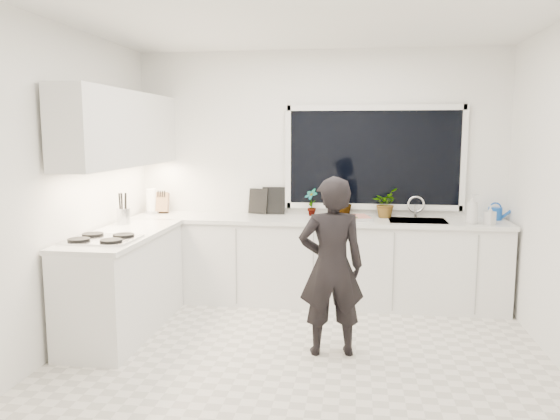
# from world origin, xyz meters

# --- Properties ---
(floor) EXTENTS (4.00, 3.50, 0.02)m
(floor) POSITION_xyz_m (0.00, 0.00, -0.01)
(floor) COLOR beige
(floor) RESTS_ON ground
(wall_back) EXTENTS (4.00, 0.02, 2.70)m
(wall_back) POSITION_xyz_m (0.00, 1.76, 1.35)
(wall_back) COLOR white
(wall_back) RESTS_ON ground
(wall_left) EXTENTS (0.02, 3.50, 2.70)m
(wall_left) POSITION_xyz_m (-2.01, 0.00, 1.35)
(wall_left) COLOR white
(wall_left) RESTS_ON ground
(ceiling) EXTENTS (4.00, 3.50, 0.02)m
(ceiling) POSITION_xyz_m (0.00, 0.00, 2.71)
(ceiling) COLOR white
(ceiling) RESTS_ON wall_back
(window) EXTENTS (1.80, 0.02, 1.00)m
(window) POSITION_xyz_m (0.60, 1.73, 1.55)
(window) COLOR black
(window) RESTS_ON wall_back
(base_cabinets_back) EXTENTS (3.92, 0.58, 0.88)m
(base_cabinets_back) POSITION_xyz_m (0.00, 1.45, 0.44)
(base_cabinets_back) COLOR white
(base_cabinets_back) RESTS_ON floor
(base_cabinets_left) EXTENTS (0.58, 1.60, 0.88)m
(base_cabinets_left) POSITION_xyz_m (-1.67, 0.35, 0.44)
(base_cabinets_left) COLOR white
(base_cabinets_left) RESTS_ON floor
(countertop_back) EXTENTS (3.94, 0.62, 0.04)m
(countertop_back) POSITION_xyz_m (0.00, 1.44, 0.90)
(countertop_back) COLOR silver
(countertop_back) RESTS_ON base_cabinets_back
(countertop_left) EXTENTS (0.62, 1.60, 0.04)m
(countertop_left) POSITION_xyz_m (-1.67, 0.35, 0.90)
(countertop_left) COLOR silver
(countertop_left) RESTS_ON base_cabinets_left
(upper_cabinets) EXTENTS (0.34, 2.10, 0.70)m
(upper_cabinets) POSITION_xyz_m (-1.79, 0.70, 1.85)
(upper_cabinets) COLOR white
(upper_cabinets) RESTS_ON wall_left
(sink) EXTENTS (0.58, 0.42, 0.14)m
(sink) POSITION_xyz_m (1.05, 1.45, 0.87)
(sink) COLOR silver
(sink) RESTS_ON countertop_back
(faucet) EXTENTS (0.03, 0.03, 0.22)m
(faucet) POSITION_xyz_m (1.05, 1.65, 1.03)
(faucet) COLOR silver
(faucet) RESTS_ON countertop_back
(stovetop) EXTENTS (0.56, 0.48, 0.03)m
(stovetop) POSITION_xyz_m (-1.69, -0.00, 0.94)
(stovetop) COLOR black
(stovetop) RESTS_ON countertop_left
(person) EXTENTS (0.59, 0.45, 1.47)m
(person) POSITION_xyz_m (0.23, 0.10, 0.74)
(person) COLOR black
(person) RESTS_ON floor
(pizza_tray) EXTENTS (0.50, 0.42, 0.03)m
(pizza_tray) POSITION_xyz_m (0.35, 1.42, 0.94)
(pizza_tray) COLOR silver
(pizza_tray) RESTS_ON countertop_back
(pizza) EXTENTS (0.45, 0.37, 0.01)m
(pizza) POSITION_xyz_m (0.35, 1.42, 0.95)
(pizza) COLOR red
(pizza) RESTS_ON pizza_tray
(watering_can) EXTENTS (0.15, 0.15, 0.13)m
(watering_can) POSITION_xyz_m (1.85, 1.61, 0.98)
(watering_can) COLOR #124BAD
(watering_can) RESTS_ON countertop_back
(paper_towel_roll) EXTENTS (0.13, 0.13, 0.26)m
(paper_towel_roll) POSITION_xyz_m (-1.85, 1.55, 1.05)
(paper_towel_roll) COLOR white
(paper_towel_roll) RESTS_ON countertop_back
(knife_block) EXTENTS (0.14, 0.11, 0.22)m
(knife_block) POSITION_xyz_m (-1.74, 1.59, 1.03)
(knife_block) COLOR #A0724A
(knife_block) RESTS_ON countertop_back
(utensil_crock) EXTENTS (0.17, 0.17, 0.16)m
(utensil_crock) POSITION_xyz_m (-1.85, 0.80, 1.00)
(utensil_crock) COLOR #A9AAAD
(utensil_crock) RESTS_ON countertop_left
(picture_frame_large) EXTENTS (0.22, 0.08, 0.28)m
(picture_frame_large) POSITION_xyz_m (-0.66, 1.69, 1.06)
(picture_frame_large) COLOR black
(picture_frame_large) RESTS_ON countertop_back
(picture_frame_small) EXTENTS (0.25, 0.03, 0.30)m
(picture_frame_small) POSITION_xyz_m (-0.49, 1.69, 1.07)
(picture_frame_small) COLOR black
(picture_frame_small) RESTS_ON countertop_back
(herb_plants) EXTENTS (1.03, 0.32, 0.33)m
(herb_plants) POSITION_xyz_m (0.48, 1.61, 1.08)
(herb_plants) COLOR #26662D
(herb_plants) RESTS_ON countertop_back
(soap_bottles) EXTENTS (0.30, 0.13, 0.30)m
(soap_bottles) POSITION_xyz_m (1.60, 1.30, 1.06)
(soap_bottles) COLOR #D8BF66
(soap_bottles) RESTS_ON countertop_back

